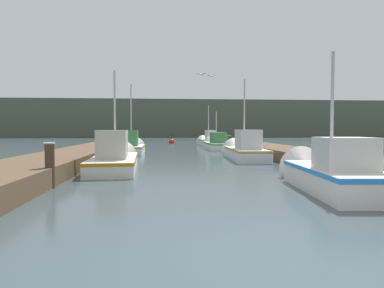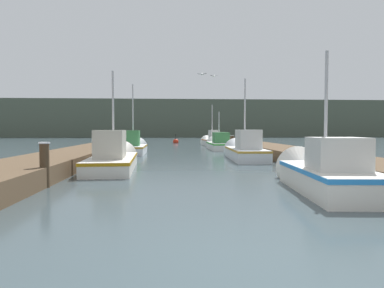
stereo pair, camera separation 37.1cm
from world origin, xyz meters
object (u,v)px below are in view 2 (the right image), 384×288
(fishing_boat_0, at_px, (322,173))
(fishing_boat_5, at_px, (212,141))
(channel_buoy, at_px, (176,142))
(seagull_lead, at_px, (202,74))
(fishing_boat_2, at_px, (244,150))
(mooring_piling_2, at_px, (232,142))
(mooring_piling_3, at_px, (45,165))
(seagull_1, at_px, (214,76))
(fishing_boat_3, at_px, (134,147))
(mooring_piling_1, at_px, (131,141))
(fishing_boat_4, at_px, (219,144))
(mooring_piling_0, at_px, (313,159))
(fishing_boat_1, at_px, (114,157))

(fishing_boat_0, xyz_separation_m, fishing_boat_5, (0.02, 23.04, -0.00))
(fishing_boat_0, distance_m, channel_buoy, 28.88)
(fishing_boat_0, xyz_separation_m, seagull_lead, (-2.00, 11.20, 4.24))
(fishing_boat_2, distance_m, fishing_boat_5, 13.92)
(mooring_piling_2, relative_size, mooring_piling_3, 0.86)
(mooring_piling_3, xyz_separation_m, seagull_1, (6.61, 16.35, 4.89))
(fishing_boat_3, bearing_deg, mooring_piling_1, 98.01)
(fishing_boat_0, distance_m, mooring_piling_3, 7.21)
(channel_buoy, distance_m, seagull_1, 12.99)
(fishing_boat_4, xyz_separation_m, fishing_boat_5, (0.15, 5.55, 0.03))
(fishing_boat_0, distance_m, fishing_boat_4, 17.49)
(mooring_piling_0, relative_size, mooring_piling_1, 0.90)
(mooring_piling_0, relative_size, seagull_lead, 1.79)
(fishing_boat_1, relative_size, fishing_boat_3, 1.25)
(fishing_boat_0, bearing_deg, fishing_boat_1, 143.95)
(fishing_boat_3, height_order, seagull_1, seagull_1)
(mooring_piling_1, distance_m, channel_buoy, 9.06)
(mooring_piling_0, distance_m, mooring_piling_3, 8.72)
(fishing_boat_5, distance_m, seagull_1, 7.79)
(fishing_boat_0, distance_m, mooring_piling_1, 21.74)
(fishing_boat_5, bearing_deg, seagull_lead, -104.79)
(fishing_boat_5, height_order, mooring_piling_3, fishing_boat_5)
(mooring_piling_2, distance_m, mooring_piling_3, 19.51)
(fishing_boat_2, bearing_deg, fishing_boat_0, -87.43)
(seagull_lead, bearing_deg, fishing_boat_1, -102.47)
(mooring_piling_2, relative_size, channel_buoy, 0.93)
(fishing_boat_5, bearing_deg, fishing_boat_2, -95.29)
(fishing_boat_2, xyz_separation_m, seagull_1, (-0.53, 8.03, 5.04))
(fishing_boat_2, height_order, seagull_lead, seagull_lead)
(seagull_1, bearing_deg, mooring_piling_3, -134.38)
(fishing_boat_3, distance_m, channel_buoy, 15.53)
(fishing_boat_4, xyz_separation_m, mooring_piling_1, (-6.98, 3.05, 0.15))
(seagull_lead, bearing_deg, mooring_piling_3, -94.53)
(mooring_piling_0, height_order, mooring_piling_2, mooring_piling_2)
(fishing_boat_0, height_order, fishing_boat_2, fishing_boat_2)
(fishing_boat_0, xyz_separation_m, fishing_boat_4, (-0.13, 17.49, -0.03))
(fishing_boat_1, relative_size, fishing_boat_5, 1.18)
(mooring_piling_1, distance_m, mooring_piling_2, 8.47)
(channel_buoy, bearing_deg, fishing_boat_5, -60.41)
(mooring_piling_2, distance_m, seagull_lead, 8.93)
(fishing_boat_1, distance_m, channel_buoy, 23.62)
(fishing_boat_1, bearing_deg, channel_buoy, 80.26)
(seagull_1, bearing_deg, fishing_boat_5, 62.01)
(fishing_boat_2, distance_m, channel_buoy, 19.84)
(fishing_boat_2, relative_size, mooring_piling_1, 5.26)
(mooring_piling_2, bearing_deg, seagull_1, -141.43)
(fishing_boat_5, height_order, mooring_piling_1, fishing_boat_5)
(fishing_boat_0, xyz_separation_m, channel_buoy, (-3.20, 28.70, -0.26))
(fishing_boat_2, height_order, mooring_piling_0, fishing_boat_2)
(mooring_piling_2, height_order, seagull_lead, seagull_lead)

